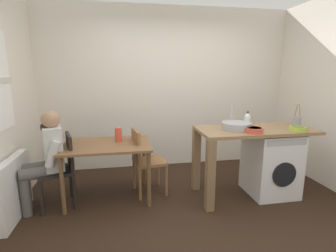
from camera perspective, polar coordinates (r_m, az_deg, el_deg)
name	(u,v)px	position (r m, az deg, el deg)	size (l,w,h in m)	color
ground_plane	(193,214)	(3.21, 5.68, -18.88)	(5.46, 5.46, 0.00)	black
wall_back	(167,89)	(4.47, -0.17, 8.24)	(4.60, 0.10, 2.70)	silver
radiator	(14,189)	(3.44, -31.12, -11.91)	(0.10, 0.80, 0.70)	white
dining_table	(107,151)	(3.40, -13.39, -5.46)	(1.10, 0.76, 0.74)	brown
chair_person_seat	(62,166)	(3.44, -22.58, -8.22)	(0.50, 0.50, 0.90)	black
chair_opposite	(144,158)	(3.48, -5.33, -7.10)	(0.46, 0.46, 0.90)	olive
seated_person	(46,155)	(3.39, -25.52, -5.89)	(0.55, 0.54, 1.20)	#595651
kitchen_counter	(239,141)	(3.45, 15.61, -3.25)	(1.50, 0.68, 0.92)	olive
washing_machine	(271,163)	(3.77, 21.88, -7.65)	(0.60, 0.61, 0.86)	white
sink_basin	(237,126)	(3.39, 15.02, 0.02)	(0.38, 0.38, 0.09)	#9EA0A5
tap	(231,116)	(3.53, 13.87, 2.13)	(0.02, 0.02, 0.28)	#B2B2B7
bottle_tall_green	(247,120)	(3.56, 17.23, 1.28)	(0.08, 0.08, 0.21)	silver
mixing_bowl	(254,130)	(3.27, 18.57, -0.80)	(0.22, 0.22, 0.06)	#D84C38
utensil_crock	(297,121)	(3.88, 26.72, 1.02)	(0.11, 0.11, 0.30)	gray
colander	(298,128)	(3.57, 26.92, -0.50)	(0.20, 0.20, 0.06)	#A8C63D
vase	(118,135)	(3.44, -10.96, -1.88)	(0.09, 0.09, 0.18)	#D84C38
scissors	(256,130)	(3.40, 18.93, -0.87)	(0.15, 0.06, 0.01)	#B2B2B7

